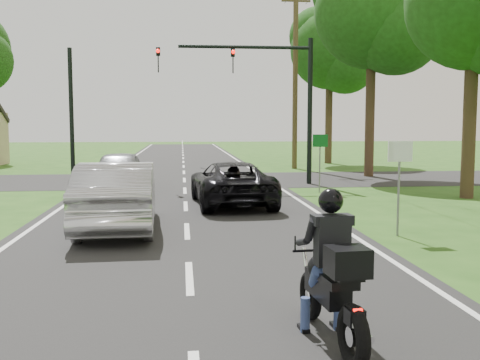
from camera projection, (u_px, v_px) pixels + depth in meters
name	position (u px, v px, depth m)	size (l,w,h in m)	color
ground	(189.00, 278.00, 9.14)	(140.00, 140.00, 0.00)	#254C15
road	(185.00, 198.00, 19.04)	(8.00, 100.00, 0.01)	black
cross_road	(184.00, 180.00, 24.97)	(60.00, 7.00, 0.01)	black
motorcycle_rider	(332.00, 282.00, 6.39)	(0.61, 2.10, 1.80)	black
dark_suv	(231.00, 183.00, 17.34)	(2.23, 4.83, 1.34)	black
silver_sedan	(118.00, 196.00, 13.23)	(1.70, 4.86, 1.60)	silver
silver_suv	(121.00, 170.00, 21.10)	(1.78, 4.42, 1.51)	#919498
traffic_signal	(265.00, 84.00, 22.92)	(6.38, 0.44, 6.00)	black
signal_pole_far	(71.00, 113.00, 26.12)	(0.20, 0.20, 6.00)	black
utility_pole_far	(295.00, 77.00, 31.04)	(1.60, 0.28, 10.00)	brown
sign_white	(400.00, 165.00, 12.41)	(0.55, 0.07, 2.12)	slate
sign_green	(320.00, 149.00, 20.35)	(0.55, 0.07, 2.12)	slate
tree_row_d	(380.00, 17.00, 25.92)	(5.76, 5.58, 10.45)	#332316
tree_row_e	(335.00, 54.00, 34.94)	(5.28, 5.12, 9.61)	#332316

